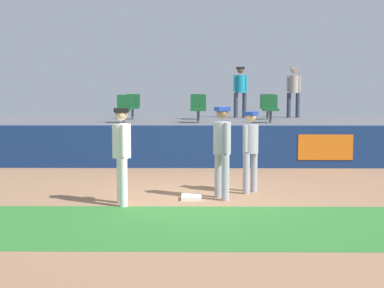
% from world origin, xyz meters
% --- Properties ---
extents(ground_plane, '(60.00, 60.00, 0.00)m').
position_xyz_m(ground_plane, '(0.00, 0.00, 0.00)').
color(ground_plane, '#936B4C').
extents(grass_foreground_strip, '(18.00, 2.80, 0.01)m').
position_xyz_m(grass_foreground_strip, '(0.00, -2.23, 0.00)').
color(grass_foreground_strip, '#2D722D').
rests_on(grass_foreground_strip, ground_plane).
extents(first_base, '(0.40, 0.40, 0.08)m').
position_xyz_m(first_base, '(-0.13, -0.16, 0.04)').
color(first_base, white).
rests_on(first_base, ground_plane).
extents(player_fielder_home, '(0.43, 0.59, 1.83)m').
position_xyz_m(player_fielder_home, '(-1.43, -0.66, 1.06)').
color(player_fielder_home, white).
rests_on(player_fielder_home, ground_plane).
extents(player_runner_visitor, '(0.46, 0.46, 1.71)m').
position_xyz_m(player_runner_visitor, '(1.10, 0.54, 0.99)').
color(player_runner_visitor, '#9EA3AD').
rests_on(player_runner_visitor, ground_plane).
extents(player_coach_visitor, '(0.45, 0.48, 1.83)m').
position_xyz_m(player_coach_visitor, '(0.47, -0.11, 1.06)').
color(player_coach_visitor, '#9EA3AD').
rests_on(player_coach_visitor, ground_plane).
extents(field_wall, '(18.00, 0.26, 1.17)m').
position_xyz_m(field_wall, '(0.02, 4.15, 0.58)').
color(field_wall, navy).
rests_on(field_wall, ground_plane).
extents(bleacher_platform, '(18.00, 4.80, 1.15)m').
position_xyz_m(bleacher_platform, '(0.00, 6.72, 0.58)').
color(bleacher_platform, '#59595E').
rests_on(bleacher_platform, ground_plane).
extents(seat_back_left, '(0.46, 0.44, 0.84)m').
position_xyz_m(seat_back_left, '(-2.18, 7.39, 1.63)').
color(seat_back_left, '#4C4C51').
rests_on(seat_back_left, bleacher_platform).
extents(seat_back_center, '(0.46, 0.44, 0.84)m').
position_xyz_m(seat_back_center, '(0.01, 7.39, 1.63)').
color(seat_back_center, '#4C4C51').
rests_on(seat_back_center, bleacher_platform).
extents(seat_back_right, '(0.46, 0.44, 0.84)m').
position_xyz_m(seat_back_right, '(2.32, 7.39, 1.63)').
color(seat_back_right, '#4C4C51').
rests_on(seat_back_right, bleacher_platform).
extents(seat_front_center, '(0.47, 0.44, 0.84)m').
position_xyz_m(seat_front_center, '(0.01, 5.59, 1.63)').
color(seat_front_center, '#4C4C51').
rests_on(seat_front_center, bleacher_platform).
extents(seat_front_left, '(0.45, 0.44, 0.84)m').
position_xyz_m(seat_front_left, '(-2.23, 5.59, 1.63)').
color(seat_front_left, '#4C4C51').
rests_on(seat_front_left, bleacher_platform).
extents(seat_front_right, '(0.45, 0.44, 0.84)m').
position_xyz_m(seat_front_right, '(2.18, 5.59, 1.63)').
color(seat_front_right, '#4C4C51').
rests_on(seat_front_right, bleacher_platform).
extents(spectator_hooded, '(0.49, 0.41, 1.78)m').
position_xyz_m(spectator_hooded, '(1.50, 8.49, 2.19)').
color(spectator_hooded, '#33384C').
rests_on(spectator_hooded, bleacher_platform).
extents(spectator_capped, '(0.49, 0.34, 1.76)m').
position_xyz_m(spectator_capped, '(3.38, 8.49, 2.18)').
color(spectator_capped, '#33384C').
rests_on(spectator_capped, bleacher_platform).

